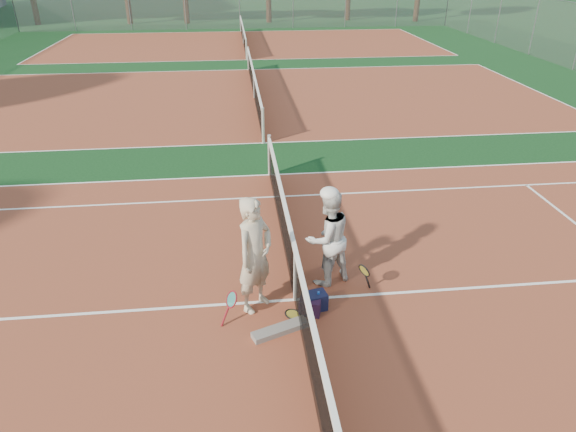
{
  "coord_description": "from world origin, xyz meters",
  "views": [
    {
      "loc": [
        -0.89,
        -7.02,
        5.29
      ],
      "look_at": [
        0.0,
        1.08,
        1.05
      ],
      "focal_mm": 32.0,
      "sensor_mm": 36.0,
      "label": 1
    }
  ],
  "objects_px": {
    "racket_black_held": "(364,278)",
    "sports_bag_navy": "(315,301)",
    "player_b": "(328,238)",
    "water_bottle": "(318,301)",
    "player_a": "(255,255)",
    "sports_bag_purple": "(310,307)",
    "racket_red": "(232,307)",
    "racket_spare": "(293,315)",
    "net_main": "(295,275)"
  },
  "relations": [
    {
      "from": "player_b",
      "to": "racket_red",
      "type": "relative_size",
      "value": 3.23
    },
    {
      "from": "player_a",
      "to": "sports_bag_navy",
      "type": "xyz_separation_m",
      "value": [
        0.95,
        -0.18,
        -0.84
      ]
    },
    {
      "from": "net_main",
      "to": "sports_bag_purple",
      "type": "relative_size",
      "value": 32.5
    },
    {
      "from": "racket_spare",
      "to": "sports_bag_navy",
      "type": "relative_size",
      "value": 1.57
    },
    {
      "from": "racket_black_held",
      "to": "sports_bag_navy",
      "type": "relative_size",
      "value": 1.48
    },
    {
      "from": "net_main",
      "to": "racket_black_held",
      "type": "xyz_separation_m",
      "value": [
        1.2,
        0.11,
        -0.23
      ]
    },
    {
      "from": "player_a",
      "to": "sports_bag_purple",
      "type": "relative_size",
      "value": 5.87
    },
    {
      "from": "racket_black_held",
      "to": "racket_red",
      "type": "bearing_deg",
      "value": -19.82
    },
    {
      "from": "player_b",
      "to": "water_bottle",
      "type": "xyz_separation_m",
      "value": [
        -0.27,
        -0.79,
        -0.74
      ]
    },
    {
      "from": "racket_black_held",
      "to": "racket_spare",
      "type": "xyz_separation_m",
      "value": [
        -1.28,
        -0.55,
        -0.25
      ]
    },
    {
      "from": "sports_bag_navy",
      "to": "water_bottle",
      "type": "distance_m",
      "value": 0.06
    },
    {
      "from": "racket_red",
      "to": "racket_black_held",
      "type": "bearing_deg",
      "value": -18.93
    },
    {
      "from": "sports_bag_purple",
      "to": "racket_black_held",
      "type": "bearing_deg",
      "value": 26.45
    },
    {
      "from": "sports_bag_navy",
      "to": "water_bottle",
      "type": "bearing_deg",
      "value": -10.02
    },
    {
      "from": "racket_black_held",
      "to": "water_bottle",
      "type": "relative_size",
      "value": 1.88
    },
    {
      "from": "racket_black_held",
      "to": "water_bottle",
      "type": "height_order",
      "value": "racket_black_held"
    },
    {
      "from": "net_main",
      "to": "water_bottle",
      "type": "bearing_deg",
      "value": -38.48
    },
    {
      "from": "sports_bag_navy",
      "to": "player_b",
      "type": "bearing_deg",
      "value": 67.15
    },
    {
      "from": "racket_red",
      "to": "sports_bag_navy",
      "type": "xyz_separation_m",
      "value": [
        1.35,
        0.17,
        -0.12
      ]
    },
    {
      "from": "player_b",
      "to": "racket_spare",
      "type": "relative_size",
      "value": 2.95
    },
    {
      "from": "sports_bag_purple",
      "to": "player_b",
      "type": "bearing_deg",
      "value": 64.77
    },
    {
      "from": "player_a",
      "to": "racket_red",
      "type": "height_order",
      "value": "player_a"
    },
    {
      "from": "racket_red",
      "to": "sports_bag_navy",
      "type": "relative_size",
      "value": 1.44
    },
    {
      "from": "water_bottle",
      "to": "racket_spare",
      "type": "bearing_deg",
      "value": -159.96
    },
    {
      "from": "sports_bag_navy",
      "to": "sports_bag_purple",
      "type": "relative_size",
      "value": 1.13
    },
    {
      "from": "racket_spare",
      "to": "player_b",
      "type": "bearing_deg",
      "value": -80.1
    },
    {
      "from": "player_b",
      "to": "water_bottle",
      "type": "relative_size",
      "value": 5.9
    },
    {
      "from": "sports_bag_navy",
      "to": "racket_black_held",
      "type": "bearing_deg",
      "value": 22.61
    },
    {
      "from": "net_main",
      "to": "racket_spare",
      "type": "relative_size",
      "value": 18.28
    },
    {
      "from": "player_a",
      "to": "water_bottle",
      "type": "height_order",
      "value": "player_a"
    },
    {
      "from": "racket_black_held",
      "to": "net_main",
      "type": "bearing_deg",
      "value": -28.41
    },
    {
      "from": "racket_red",
      "to": "sports_bag_purple",
      "type": "relative_size",
      "value": 1.62
    },
    {
      "from": "racket_red",
      "to": "water_bottle",
      "type": "distance_m",
      "value": 1.42
    },
    {
      "from": "player_b",
      "to": "racket_red",
      "type": "xyz_separation_m",
      "value": [
        -1.68,
        -0.95,
        -0.61
      ]
    },
    {
      "from": "net_main",
      "to": "sports_bag_purple",
      "type": "distance_m",
      "value": 0.58
    },
    {
      "from": "player_a",
      "to": "player_b",
      "type": "height_order",
      "value": "player_a"
    },
    {
      "from": "net_main",
      "to": "player_b",
      "type": "bearing_deg",
      "value": 39.36
    },
    {
      "from": "sports_bag_navy",
      "to": "racket_spare",
      "type": "bearing_deg",
      "value": -156.06
    },
    {
      "from": "racket_black_held",
      "to": "sports_bag_navy",
      "type": "xyz_separation_m",
      "value": [
        -0.9,
        -0.38,
        -0.13
      ]
    },
    {
      "from": "net_main",
      "to": "player_a",
      "type": "distance_m",
      "value": 0.82
    },
    {
      "from": "sports_bag_purple",
      "to": "player_a",
      "type": "bearing_deg",
      "value": 160.38
    },
    {
      "from": "racket_red",
      "to": "water_bottle",
      "type": "relative_size",
      "value": 1.83
    },
    {
      "from": "player_a",
      "to": "racket_red",
      "type": "distance_m",
      "value": 0.9
    },
    {
      "from": "player_b",
      "to": "racket_black_held",
      "type": "xyz_separation_m",
      "value": [
        0.57,
        -0.41,
        -0.6
      ]
    },
    {
      "from": "player_a",
      "to": "sports_bag_purple",
      "type": "bearing_deg",
      "value": -67.3
    },
    {
      "from": "player_a",
      "to": "player_b",
      "type": "xyz_separation_m",
      "value": [
        1.28,
        0.6,
        -0.11
      ]
    },
    {
      "from": "net_main",
      "to": "player_b",
      "type": "xyz_separation_m",
      "value": [
        0.62,
        0.51,
        0.38
      ]
    },
    {
      "from": "player_b",
      "to": "racket_black_held",
      "type": "relative_size",
      "value": 3.14
    },
    {
      "from": "net_main",
      "to": "water_bottle",
      "type": "height_order",
      "value": "net_main"
    },
    {
      "from": "racket_black_held",
      "to": "sports_bag_navy",
      "type": "height_order",
      "value": "racket_black_held"
    }
  ]
}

